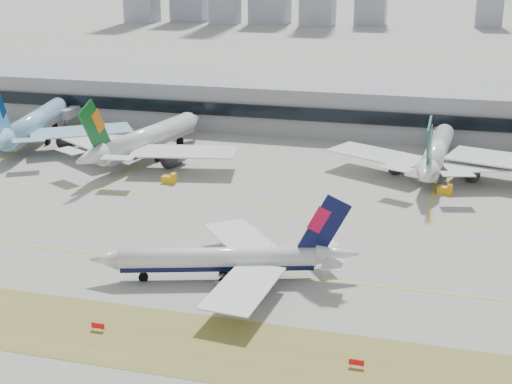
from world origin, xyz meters
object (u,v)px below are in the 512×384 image
(widebody_eva, at_px, (144,140))
(widebody_cathay, at_px, (436,154))
(taxiing_airliner, at_px, (227,260))
(terminal, at_px, (330,103))
(widebody_korean, at_px, (32,126))

(widebody_eva, bearing_deg, widebody_cathay, -74.00)
(widebody_cathay, bearing_deg, taxiing_airliner, 160.08)
(widebody_cathay, height_order, terminal, widebody_cathay)
(taxiing_airliner, xyz_separation_m, widebody_cathay, (34.07, 74.95, 1.56))
(taxiing_airliner, height_order, terminal, taxiing_airliner)
(terminal, bearing_deg, widebody_korean, -148.74)
(widebody_korean, bearing_deg, widebody_cathay, -101.40)
(widebody_eva, relative_size, terminal, 0.21)
(widebody_korean, relative_size, terminal, 0.23)
(widebody_eva, relative_size, widebody_cathay, 1.04)
(widebody_eva, height_order, widebody_cathay, widebody_eva)
(taxiing_airliner, distance_m, widebody_eva, 81.32)
(taxiing_airliner, xyz_separation_m, widebody_korean, (-84.48, 74.14, 2.20))
(widebody_cathay, bearing_deg, widebody_eva, 99.82)
(widebody_korean, bearing_deg, taxiing_airliner, -143.06)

